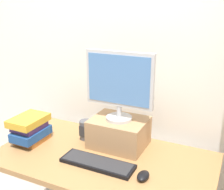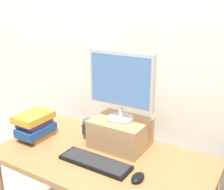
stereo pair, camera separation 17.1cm
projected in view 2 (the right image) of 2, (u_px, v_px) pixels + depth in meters
The scene contains 8 objects.
back_wall at pixel (141, 60), 2.05m from camera, with size 7.00×0.08×2.60m.
desk at pixel (102, 167), 1.82m from camera, with size 1.38×0.75×0.77m.
riser_box at pixel (120, 133), 1.89m from camera, with size 0.37×0.29×0.19m.
computer_monitor at pixel (121, 83), 1.78m from camera, with size 0.46×0.17×0.46m.
keyboard at pixel (95, 162), 1.70m from camera, with size 0.45×0.15×0.02m.
computer_mouse at pixel (138, 178), 1.54m from camera, with size 0.06×0.10×0.04m.
book_stack at pixel (35, 125), 2.00m from camera, with size 0.19×0.26×0.19m.
desk_speaker at pixel (89, 129), 2.01m from camera, with size 0.09×0.09×0.14m.
Camera 2 is at (0.88, -1.31, 1.70)m, focal length 45.00 mm.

